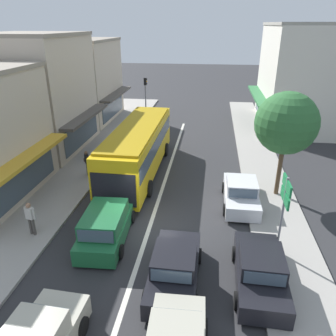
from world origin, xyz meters
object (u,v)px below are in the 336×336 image
at_px(sedan_behind_bus_mid, 175,268).
at_px(traffic_light_downstreet, 146,92).
at_px(pedestrian_browsing_midblock, 30,217).
at_px(wagon_adjacent_lane_lead, 106,225).
at_px(city_bus, 138,146).
at_px(directional_road_sign, 285,198).
at_px(parked_sedan_kerb_second, 241,193).
at_px(street_tree_right, 286,123).
at_px(parked_sedan_kerb_front, 260,271).
at_px(pedestrian_with_handbag_near, 87,162).

relative_size(sedan_behind_bus_mid, traffic_light_downstreet, 1.00).
bearing_deg(pedestrian_browsing_midblock, wagon_adjacent_lane_lead, 4.84).
xyz_separation_m(city_bus, directional_road_sign, (7.56, -7.28, 0.82)).
height_order(parked_sedan_kerb_second, pedestrian_browsing_midblock, pedestrian_browsing_midblock).
bearing_deg(traffic_light_downstreet, parked_sedan_kerb_second, -62.33).
distance_m(traffic_light_downstreet, directional_road_sign, 22.28).
bearing_deg(wagon_adjacent_lane_lead, sedan_behind_bus_mid, -34.58).
distance_m(sedan_behind_bus_mid, street_tree_right, 9.79).
xyz_separation_m(city_bus, parked_sedan_kerb_second, (6.30, -3.19, -1.22)).
distance_m(wagon_adjacent_lane_lead, parked_sedan_kerb_front, 6.80).
bearing_deg(parked_sedan_kerb_second, traffic_light_downstreet, 117.67).
xyz_separation_m(city_bus, pedestrian_with_handbag_near, (-3.12, -0.99, -0.81)).
xyz_separation_m(directional_road_sign, pedestrian_with_handbag_near, (-10.68, 6.28, -1.64)).
xyz_separation_m(wagon_adjacent_lane_lead, street_tree_right, (8.30, 5.34, 3.50)).
height_order(directional_road_sign, street_tree_right, street_tree_right).
relative_size(sedan_behind_bus_mid, wagon_adjacent_lane_lead, 0.92).
bearing_deg(pedestrian_with_handbag_near, street_tree_right, -4.42).
xyz_separation_m(sedan_behind_bus_mid, traffic_light_downstreet, (-5.54, 22.34, 2.19)).
height_order(wagon_adjacent_lane_lead, street_tree_right, street_tree_right).
bearing_deg(parked_sedan_kerb_front, wagon_adjacent_lane_lead, 162.89).
xyz_separation_m(traffic_light_downstreet, pedestrian_browsing_midblock, (-1.24, -20.32, -1.79)).
bearing_deg(pedestrian_browsing_midblock, parked_sedan_kerb_second, 24.18).
height_order(parked_sedan_kerb_front, street_tree_right, street_tree_right).
distance_m(parked_sedan_kerb_second, directional_road_sign, 4.74).
xyz_separation_m(traffic_light_downstreet, street_tree_right, (10.48, -14.69, 1.39)).
bearing_deg(pedestrian_with_handbag_near, parked_sedan_kerb_second, -13.13).
height_order(parked_sedan_kerb_front, directional_road_sign, directional_road_sign).
relative_size(pedestrian_with_handbag_near, pedestrian_browsing_midblock, 1.00).
height_order(city_bus, wagon_adjacent_lane_lead, city_bus).
xyz_separation_m(parked_sedan_kerb_second, street_tree_right, (2.10, 1.31, 3.59)).
relative_size(city_bus, wagon_adjacent_lane_lead, 2.38).
height_order(traffic_light_downstreet, street_tree_right, street_tree_right).
bearing_deg(directional_road_sign, sedan_behind_bus_mid, -151.24).
distance_m(parked_sedan_kerb_second, traffic_light_downstreet, 18.19).
relative_size(parked_sedan_kerb_second, street_tree_right, 0.71).
distance_m(city_bus, sedan_behind_bus_mid, 10.21).
bearing_deg(pedestrian_browsing_midblock, directional_road_sign, 1.23).
relative_size(sedan_behind_bus_mid, street_tree_right, 0.71).
distance_m(directional_road_sign, street_tree_right, 5.67).
bearing_deg(directional_road_sign, parked_sedan_kerb_second, 107.13).
bearing_deg(street_tree_right, parked_sedan_kerb_front, -103.76).
relative_size(parked_sedan_kerb_front, street_tree_right, 0.72).
bearing_deg(street_tree_right, traffic_light_downstreet, 125.52).
bearing_deg(directional_road_sign, traffic_light_downstreet, 115.65).
bearing_deg(traffic_light_downstreet, parked_sedan_kerb_front, -68.48).
bearing_deg(pedestrian_browsing_midblock, traffic_light_downstreet, 86.51).
distance_m(wagon_adjacent_lane_lead, parked_sedan_kerb_second, 7.39).
bearing_deg(parked_sedan_kerb_front, traffic_light_downstreet, 111.52).
relative_size(city_bus, pedestrian_browsing_midblock, 6.67).
height_order(wagon_adjacent_lane_lead, parked_sedan_kerb_second, wagon_adjacent_lane_lead).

